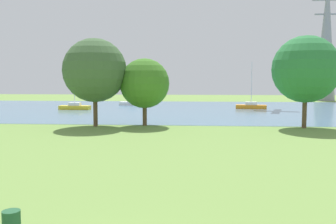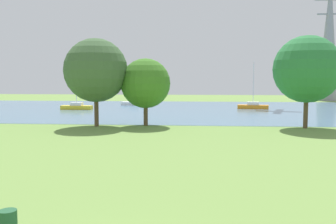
% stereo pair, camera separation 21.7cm
% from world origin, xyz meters
% --- Properties ---
extents(ground_plane, '(160.00, 160.00, 0.00)m').
position_xyz_m(ground_plane, '(0.00, 22.00, 0.00)').
color(ground_plane, olive).
extents(litter_bin, '(0.56, 0.56, 0.80)m').
position_xyz_m(litter_bin, '(-3.22, 2.15, 0.40)').
color(litter_bin, '#1E512D').
rests_on(litter_bin, ground).
extents(water_surface, '(140.00, 40.00, 0.02)m').
position_xyz_m(water_surface, '(0.00, 50.00, 0.01)').
color(water_surface, '#557D9B').
rests_on(water_surface, ground).
extents(sailboat_yellow, '(4.85, 1.66, 6.30)m').
position_xyz_m(sailboat_yellow, '(-16.59, 48.64, 0.45)').
color(sailboat_yellow, yellow).
rests_on(sailboat_yellow, water_surface).
extents(sailboat_white, '(4.94, 2.02, 5.75)m').
position_xyz_m(sailboat_white, '(-9.16, 58.68, 0.45)').
color(sailboat_white, white).
rests_on(sailboat_white, water_surface).
extents(sailboat_orange, '(4.97, 2.19, 7.48)m').
position_xyz_m(sailboat_orange, '(11.09, 52.31, 0.47)').
color(sailboat_orange, orange).
rests_on(sailboat_orange, water_surface).
extents(tree_west_far, '(6.45, 6.45, 8.92)m').
position_xyz_m(tree_west_far, '(-7.83, 28.77, 5.68)').
color(tree_west_far, brown).
rests_on(tree_west_far, ground).
extents(tree_west_near, '(5.12, 5.12, 6.93)m').
position_xyz_m(tree_west_near, '(-2.91, 29.76, 4.36)').
color(tree_west_near, brown).
rests_on(tree_west_near, ground).
extents(tree_east_far, '(6.55, 6.55, 9.05)m').
position_xyz_m(tree_east_far, '(13.05, 29.14, 5.76)').
color(tree_east_far, brown).
rests_on(tree_east_far, ground).
extents(electricity_pylon, '(6.40, 4.40, 26.94)m').
position_xyz_m(electricity_pylon, '(30.11, 76.14, 13.48)').
color(electricity_pylon, gray).
rests_on(electricity_pylon, ground).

